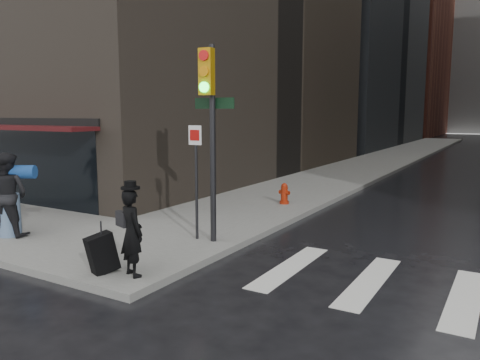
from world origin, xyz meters
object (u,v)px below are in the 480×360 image
Objects in this scene: man_jeans at (8,194)px; traffic_light at (209,117)px; man_overcoat at (126,236)px; fire_hydrant at (284,195)px.

traffic_light is (4.47, 1.98, 1.84)m from man_jeans.
traffic_light is (0.06, 2.61, 2.11)m from man_overcoat.
man_overcoat is at bearing 152.07° from man_jeans.
traffic_light is at bearing -84.66° from fire_hydrant.
fire_hydrant is (-0.41, 7.62, -0.43)m from man_overcoat.
traffic_light reaches higher than man_jeans.
traffic_light is at bearing -175.86° from man_jeans.
man_jeans is (-4.40, 0.63, 0.27)m from man_overcoat.
man_jeans is at bearing -160.41° from traffic_light.
man_overcoat is 0.88× the size of man_jeans.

